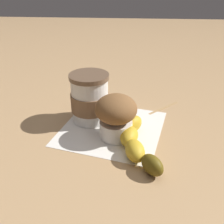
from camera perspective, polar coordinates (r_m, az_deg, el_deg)
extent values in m
plane|color=tan|center=(0.61, 0.00, -3.55)|extent=(3.00, 3.00, 0.00)
cube|color=white|center=(0.61, 0.00, -3.49)|extent=(0.27, 0.27, 0.00)
cylinder|color=white|center=(0.62, -4.82, 2.70)|extent=(0.09, 0.09, 0.11)
cylinder|color=brown|center=(0.60, -5.05, 7.72)|extent=(0.09, 0.09, 0.01)
cylinder|color=#846042|center=(0.62, -4.80, 2.25)|extent=(0.09, 0.09, 0.04)
cylinder|color=white|center=(0.57, 0.85, -3.65)|extent=(0.07, 0.07, 0.04)
ellipsoid|color=brown|center=(0.55, 0.89, 0.68)|extent=(0.09, 0.09, 0.06)
ellipsoid|color=gold|center=(0.59, 4.70, -2.63)|extent=(0.05, 0.06, 0.04)
ellipsoid|color=gold|center=(0.55, 3.75, -5.28)|extent=(0.05, 0.06, 0.04)
ellipsoid|color=gold|center=(0.51, 5.01, -8.39)|extent=(0.05, 0.07, 0.04)
ellipsoid|color=brown|center=(0.48, 8.75, -11.33)|extent=(0.05, 0.06, 0.04)
cube|color=tan|center=(0.71, 11.19, 0.93)|extent=(0.08, 0.08, 0.00)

